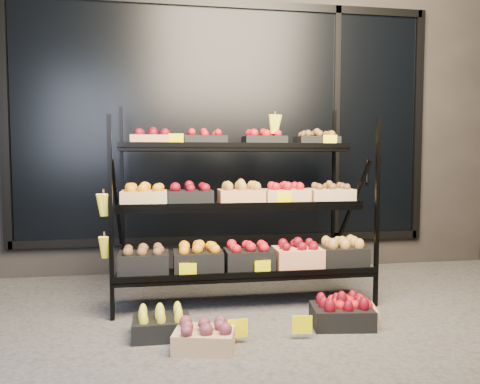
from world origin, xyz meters
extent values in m
plane|color=#514F4C|center=(0.00, 0.00, 0.00)|extent=(24.00, 24.00, 0.00)
cube|color=#2D2826|center=(0.00, 2.60, 1.75)|extent=(6.00, 2.00, 3.50)
cube|color=black|center=(0.00, 1.58, 1.55)|extent=(4.20, 0.04, 2.40)
cube|color=black|center=(0.00, 1.56, 0.34)|extent=(4.30, 0.06, 0.08)
cube|color=black|center=(0.00, 1.56, 2.76)|extent=(4.30, 0.06, 0.08)
cube|color=black|center=(-2.15, 1.56, 1.55)|extent=(0.08, 0.06, 2.50)
cube|color=black|center=(2.15, 1.56, 1.55)|extent=(0.08, 0.06, 2.50)
cube|color=black|center=(1.20, 1.56, 1.55)|extent=(0.06, 0.06, 2.50)
cylinder|color=black|center=(1.55, 1.53, 1.05)|extent=(0.02, 0.02, 0.25)
cube|color=black|center=(-1.02, 0.18, 0.75)|extent=(0.03, 0.03, 1.50)
cube|color=black|center=(1.02, 0.18, 0.75)|extent=(0.03, 0.03, 1.50)
cube|color=black|center=(-1.02, 1.15, 0.83)|extent=(0.03, 0.03, 1.66)
cube|color=black|center=(1.02, 1.15, 0.83)|extent=(0.03, 0.03, 1.66)
cube|color=black|center=(0.00, 0.35, 0.27)|extent=(2.05, 0.42, 0.03)
cube|color=black|center=(0.00, 0.15, 0.30)|extent=(2.05, 0.02, 0.05)
cube|color=black|center=(0.00, 0.65, 0.77)|extent=(2.05, 0.40, 0.03)
cube|color=black|center=(0.00, 0.46, 0.80)|extent=(2.05, 0.02, 0.05)
cube|color=black|center=(0.00, 0.95, 1.27)|extent=(2.05, 0.40, 0.03)
cube|color=black|center=(0.00, 0.76, 1.30)|extent=(2.05, 0.02, 0.05)
cube|color=tan|center=(-0.73, 0.95, 1.33)|extent=(0.38, 0.28, 0.11)
ellipsoid|color=maroon|center=(-0.73, 0.95, 1.42)|extent=(0.32, 0.24, 0.07)
cube|color=black|center=(-0.27, 0.95, 1.33)|extent=(0.38, 0.28, 0.11)
ellipsoid|color=red|center=(-0.27, 0.95, 1.42)|extent=(0.32, 0.24, 0.07)
cube|color=black|center=(0.27, 0.95, 1.33)|extent=(0.38, 0.28, 0.11)
ellipsoid|color=red|center=(0.27, 0.95, 1.42)|extent=(0.32, 0.24, 0.07)
cube|color=black|center=(0.78, 0.95, 1.33)|extent=(0.38, 0.28, 0.11)
ellipsoid|color=brown|center=(0.78, 0.95, 1.42)|extent=(0.32, 0.24, 0.07)
cube|color=tan|center=(-0.80, 0.65, 0.85)|extent=(0.38, 0.28, 0.14)
ellipsoid|color=orange|center=(-0.80, 0.65, 0.95)|extent=(0.32, 0.24, 0.07)
cube|color=black|center=(-0.43, 0.65, 0.85)|extent=(0.38, 0.28, 0.14)
ellipsoid|color=maroon|center=(-0.43, 0.65, 0.95)|extent=(0.32, 0.24, 0.07)
cube|color=tan|center=(0.01, 0.65, 0.85)|extent=(0.38, 0.28, 0.14)
ellipsoid|color=#AF7E31|center=(0.01, 0.65, 0.95)|extent=(0.32, 0.24, 0.07)
cube|color=tan|center=(0.40, 0.65, 0.85)|extent=(0.38, 0.28, 0.14)
ellipsoid|color=red|center=(0.40, 0.65, 0.95)|extent=(0.32, 0.24, 0.07)
cube|color=tan|center=(0.80, 0.65, 0.85)|extent=(0.38, 0.28, 0.14)
ellipsoid|color=brown|center=(0.80, 0.65, 0.95)|extent=(0.32, 0.24, 0.07)
cube|color=black|center=(-0.80, 0.35, 0.37)|extent=(0.38, 0.28, 0.18)
ellipsoid|color=brown|center=(-0.80, 0.35, 0.49)|extent=(0.32, 0.24, 0.07)
cube|color=black|center=(-0.38, 0.35, 0.37)|extent=(0.38, 0.28, 0.18)
ellipsoid|color=orange|center=(-0.38, 0.35, 0.49)|extent=(0.32, 0.24, 0.07)
cube|color=black|center=(0.02, 0.35, 0.37)|extent=(0.38, 0.28, 0.18)
ellipsoid|color=red|center=(0.02, 0.35, 0.49)|extent=(0.32, 0.24, 0.07)
cube|color=tan|center=(0.43, 0.35, 0.37)|extent=(0.38, 0.28, 0.18)
ellipsoid|color=maroon|center=(0.43, 0.35, 0.49)|extent=(0.32, 0.24, 0.07)
cube|color=black|center=(0.80, 0.35, 0.37)|extent=(0.38, 0.28, 0.18)
ellipsoid|color=#AF7E31|center=(0.80, 0.35, 0.49)|extent=(0.32, 0.24, 0.07)
ellipsoid|color=#FFF630|center=(-1.07, 0.20, 0.94)|extent=(0.14, 0.08, 0.22)
ellipsoid|color=#FFF630|center=(-1.07, 0.20, 0.63)|extent=(0.14, 0.08, 0.22)
ellipsoid|color=#FFF630|center=(0.35, 0.85, 1.59)|extent=(0.14, 0.08, 0.22)
cube|color=#EDDD00|center=(0.35, 0.50, 0.84)|extent=(0.13, 0.01, 0.12)
cube|color=#EDDD00|center=(0.85, 0.80, 1.34)|extent=(0.13, 0.01, 0.12)
cube|color=#EDDD00|center=(-0.54, 0.80, 1.34)|extent=(0.13, 0.01, 0.12)
cube|color=#EDDD00|center=(-0.47, 0.20, 0.34)|extent=(0.13, 0.01, 0.12)
cube|color=#EDDD00|center=(0.10, 0.20, 0.34)|extent=(0.13, 0.01, 0.12)
cube|color=#EDDD00|center=(-0.19, -0.40, 0.06)|extent=(0.13, 0.01, 0.12)
cube|color=#EDDD00|center=(0.24, -0.40, 0.06)|extent=(0.13, 0.01, 0.12)
cube|color=tan|center=(-0.41, -0.46, 0.06)|extent=(0.42, 0.35, 0.13)
ellipsoid|color=brown|center=(-0.41, -0.46, 0.16)|extent=(0.35, 0.29, 0.07)
cube|color=black|center=(-0.67, -0.21, 0.06)|extent=(0.38, 0.28, 0.13)
ellipsoid|color=#FFF630|center=(-0.67, -0.21, 0.16)|extent=(0.32, 0.24, 0.07)
cube|color=tan|center=(0.67, -0.15, 0.06)|extent=(0.41, 0.34, 0.12)
ellipsoid|color=red|center=(0.67, -0.15, 0.15)|extent=(0.35, 0.29, 0.07)
cube|color=black|center=(0.59, -0.20, 0.07)|extent=(0.45, 0.36, 0.14)
ellipsoid|color=maroon|center=(0.59, -0.20, 0.17)|extent=(0.38, 0.30, 0.07)
camera|label=1|loc=(-0.65, -3.28, 1.18)|focal=35.00mm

